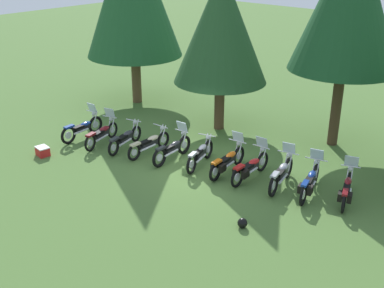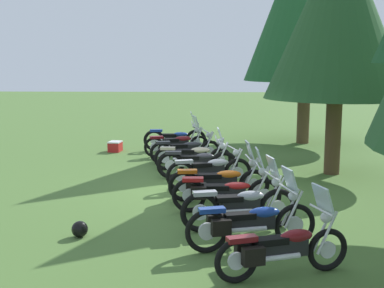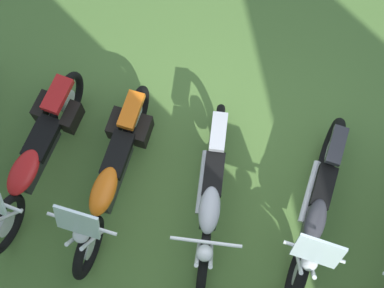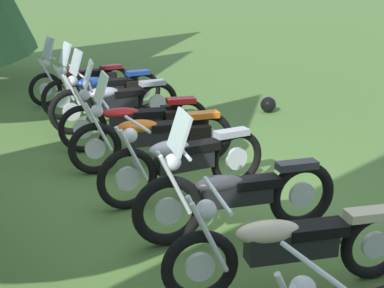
{
  "view_description": "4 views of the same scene",
  "coord_description": "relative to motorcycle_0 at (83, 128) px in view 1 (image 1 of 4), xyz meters",
  "views": [
    {
      "loc": [
        10.64,
        -12.2,
        7.89
      ],
      "look_at": [
        -0.3,
        0.13,
        0.78
      ],
      "focal_mm": 45.48,
      "sensor_mm": 36.0,
      "label": 1
    },
    {
      "loc": [
        12.41,
        0.24,
        3.16
      ],
      "look_at": [
        -1.12,
        -0.33,
        0.93
      ],
      "focal_mm": 47.47,
      "sensor_mm": 36.0,
      "label": 2
    },
    {
      "loc": [
        -0.28,
        1.51,
        6.15
      ],
      "look_at": [
        0.48,
        -0.26,
        0.63
      ],
      "focal_mm": 49.67,
      "sensor_mm": 36.0,
      "label": 3
    },
    {
      "loc": [
        -6.15,
        1.36,
        2.75
      ],
      "look_at": [
        -0.03,
        0.09,
        0.71
      ],
      "focal_mm": 52.64,
      "sensor_mm": 36.0,
      "label": 4
    }
  ],
  "objects": [
    {
      "name": "motorcycle_3",
      "position": [
        3.24,
        0.76,
        -0.03
      ],
      "size": [
        0.76,
        2.28,
        0.99
      ],
      "rotation": [
        0.0,
        0.0,
        1.6
      ],
      "color": "black",
      "rests_on": "ground_plane"
    },
    {
      "name": "motorcycle_10",
      "position": [
        10.63,
        2.34,
        -0.01
      ],
      "size": [
        0.93,
        2.06,
        1.34
      ],
      "rotation": [
        0.0,
        0.0,
        1.91
      ],
      "color": "black",
      "rests_on": "ground_plane"
    },
    {
      "name": "motorcycle_8",
      "position": [
        8.52,
        1.86,
        0.03
      ],
      "size": [
        0.82,
        2.24,
        1.39
      ],
      "rotation": [
        0.0,
        0.0,
        1.8
      ],
      "color": "black",
      "rests_on": "ground_plane"
    },
    {
      "name": "motorcycle_9",
      "position": [
        9.53,
        1.96,
        0.02
      ],
      "size": [
        0.94,
        2.25,
        1.38
      ],
      "rotation": [
        0.0,
        0.0,
        1.83
      ],
      "color": "black",
      "rests_on": "ground_plane"
    },
    {
      "name": "dropped_helmet",
      "position": [
        9.05,
        -1.08,
        -0.31
      ],
      "size": [
        0.3,
        0.3,
        0.3
      ],
      "primitive_type": "sphere",
      "color": "black",
      "rests_on": "ground_plane"
    },
    {
      "name": "ground_plane",
      "position": [
        5.35,
        1.09,
        -0.46
      ],
      "size": [
        80.0,
        80.0,
        0.0
      ],
      "primitive_type": "plane",
      "color": "#4C7033"
    },
    {
      "name": "motorcycle_6",
      "position": [
        6.52,
        1.44,
        0.01
      ],
      "size": [
        0.75,
        2.33,
        1.37
      ],
      "rotation": [
        0.0,
        0.0,
        1.68
      ],
      "color": "black",
      "rests_on": "ground_plane"
    },
    {
      "name": "pine_tree_1",
      "position": [
        3.55,
        4.69,
        3.97
      ],
      "size": [
        3.94,
        3.94,
        6.78
      ],
      "color": "#4C3823",
      "rests_on": "ground_plane"
    },
    {
      "name": "motorcycle_5",
      "position": [
        5.42,
        1.26,
        0.0
      ],
      "size": [
        0.86,
        2.15,
        1.02
      ],
      "rotation": [
        0.0,
        0.0,
        1.85
      ],
      "color": "black",
      "rests_on": "ground_plane"
    },
    {
      "name": "picnic_cooler",
      "position": [
        0.27,
        -2.12,
        -0.28
      ],
      "size": [
        0.56,
        0.47,
        0.36
      ],
      "color": "red",
      "rests_on": "ground_plane"
    },
    {
      "name": "motorcycle_1",
      "position": [
        1.09,
        0.15,
        0.0
      ],
      "size": [
        0.86,
        2.16,
        1.35
      ],
      "rotation": [
        0.0,
        0.0,
        1.84
      ],
      "color": "black",
      "rests_on": "ground_plane"
    },
    {
      "name": "motorcycle_7",
      "position": [
        7.41,
        1.58,
        0.01
      ],
      "size": [
        0.7,
        2.31,
        1.37
      ],
      "rotation": [
        0.0,
        0.0,
        1.61
      ],
      "color": "black",
      "rests_on": "ground_plane"
    },
    {
      "name": "motorcycle_2",
      "position": [
        2.14,
        0.48,
        -0.03
      ],
      "size": [
        0.85,
        2.22,
        0.99
      ],
      "rotation": [
        0.0,
        0.0,
        1.82
      ],
      "color": "black",
      "rests_on": "ground_plane"
    },
    {
      "name": "motorcycle_4",
      "position": [
        4.31,
        0.93,
        -0.0
      ],
      "size": [
        0.61,
        2.22,
        1.38
      ],
      "rotation": [
        0.0,
        0.0,
        1.65
      ],
      "color": "black",
      "rests_on": "ground_plane"
    },
    {
      "name": "motorcycle_0",
      "position": [
        0.0,
        0.0,
        0.0
      ],
      "size": [
        0.66,
        2.24,
        1.39
      ],
      "rotation": [
        0.0,
        0.0,
        1.66
      ],
      "color": "black",
      "rests_on": "ground_plane"
    }
  ]
}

